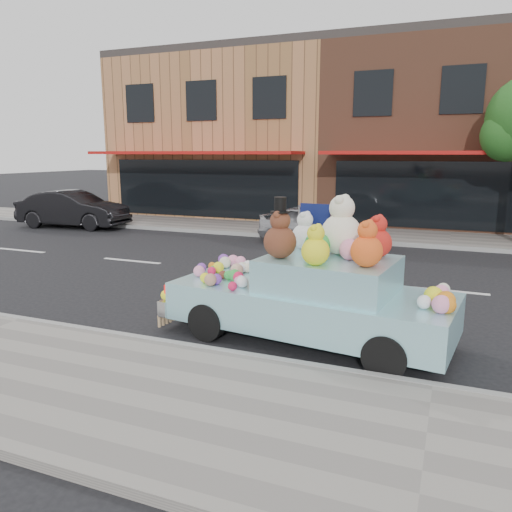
% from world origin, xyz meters
% --- Properties ---
extents(ground, '(120.00, 120.00, 0.00)m').
position_xyz_m(ground, '(0.00, 0.00, 0.00)').
color(ground, black).
rests_on(ground, ground).
extents(near_sidewalk, '(60.00, 3.00, 0.12)m').
position_xyz_m(near_sidewalk, '(0.00, -6.50, 0.06)').
color(near_sidewalk, gray).
rests_on(near_sidewalk, ground).
extents(far_sidewalk, '(60.00, 3.00, 0.12)m').
position_xyz_m(far_sidewalk, '(0.00, 6.50, 0.06)').
color(far_sidewalk, gray).
rests_on(far_sidewalk, ground).
extents(near_kerb, '(60.00, 0.12, 0.13)m').
position_xyz_m(near_kerb, '(0.00, -5.00, 0.07)').
color(near_kerb, gray).
rests_on(near_kerb, ground).
extents(far_kerb, '(60.00, 0.12, 0.13)m').
position_xyz_m(far_kerb, '(0.00, 5.00, 0.07)').
color(far_kerb, gray).
rests_on(far_kerb, ground).
extents(storefront_left, '(10.00, 9.80, 7.30)m').
position_xyz_m(storefront_left, '(-10.00, 11.97, 3.64)').
color(storefront_left, '#AA7047').
rests_on(storefront_left, ground).
extents(storefront_mid, '(10.00, 9.80, 7.30)m').
position_xyz_m(storefront_mid, '(0.00, 11.97, 3.64)').
color(storefront_mid, brown).
rests_on(storefront_mid, ground).
extents(car_silver, '(3.95, 2.09, 1.28)m').
position_xyz_m(car_silver, '(-3.95, 4.21, 0.64)').
color(car_silver, '#ADACB1').
rests_on(car_silver, ground).
extents(car_dark, '(4.50, 1.91, 1.44)m').
position_xyz_m(car_dark, '(-13.88, 4.39, 0.72)').
color(car_dark, black).
rests_on(car_dark, ground).
extents(art_car, '(4.66, 2.28, 2.27)m').
position_xyz_m(art_car, '(-1.86, -3.85, 0.81)').
color(art_car, black).
rests_on(art_car, ground).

